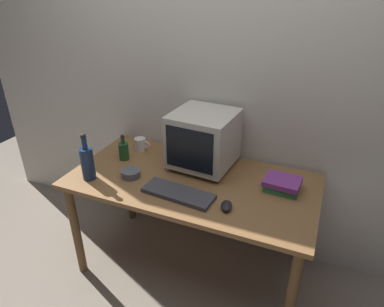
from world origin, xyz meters
TOP-DOWN VIEW (x-y plane):
  - ground_plane at (0.00, 0.00)m, footprint 6.00×6.00m
  - back_wall at (0.00, 0.45)m, footprint 4.00×0.08m
  - desk at (0.00, 0.00)m, footprint 1.52×0.77m
  - crt_monitor at (-0.00, 0.19)m, footprint 0.41×0.41m
  - keyboard at (-0.01, -0.19)m, footprint 0.43×0.18m
  - computer_mouse at (0.29, -0.20)m, footprint 0.08×0.11m
  - bottle_tall at (-0.59, -0.24)m, footprint 0.08×0.08m
  - bottle_short at (-0.53, 0.06)m, footprint 0.07×0.07m
  - book_stack at (0.53, 0.09)m, footprint 0.21×0.18m
  - mug at (-0.50, 0.23)m, footprint 0.12×0.08m
  - cd_spindle at (-0.36, -0.12)m, footprint 0.12×0.12m

SIDE VIEW (x-z plane):
  - ground_plane at x=0.00m, z-range 0.00..0.00m
  - desk at x=0.00m, z-range 0.28..1.02m
  - keyboard at x=-0.01m, z-range 0.74..0.76m
  - computer_mouse at x=0.29m, z-range 0.74..0.77m
  - cd_spindle at x=-0.36m, z-range 0.74..0.78m
  - book_stack at x=0.53m, z-range 0.74..0.81m
  - mug at x=-0.50m, z-range 0.74..0.83m
  - bottle_short at x=-0.53m, z-range 0.71..0.90m
  - bottle_tall at x=-0.59m, z-range 0.70..1.00m
  - crt_monitor at x=0.00m, z-range 0.75..1.12m
  - back_wall at x=0.00m, z-range 0.00..2.50m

